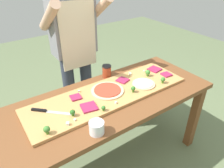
% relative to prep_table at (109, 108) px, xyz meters
% --- Properties ---
extents(ground_plane, '(8.00, 8.00, 0.00)m').
position_rel_prep_table_xyz_m(ground_plane, '(0.00, 0.00, -0.65)').
color(ground_plane, '#60704C').
extents(prep_table, '(1.73, 0.69, 0.75)m').
position_rel_prep_table_xyz_m(prep_table, '(0.00, 0.00, 0.00)').
color(prep_table, brown).
rests_on(prep_table, ground).
extents(cutting_board, '(1.34, 0.40, 0.02)m').
position_rel_prep_table_xyz_m(cutting_board, '(0.02, 0.03, 0.12)').
color(cutting_board, tan).
rests_on(cutting_board, prep_table).
extents(chefs_knife, '(0.24, 0.23, 0.02)m').
position_rel_prep_table_xyz_m(chefs_knife, '(-0.47, 0.08, 0.13)').
color(chefs_knife, '#B7BABF').
rests_on(chefs_knife, cutting_board).
extents(pizza_whole_tomato_red, '(0.26, 0.26, 0.02)m').
position_rel_prep_table_xyz_m(pizza_whole_tomato_red, '(0.02, 0.05, 0.13)').
color(pizza_whole_tomato_red, beige).
rests_on(pizza_whole_tomato_red, cutting_board).
extents(pizza_whole_white_garlic, '(0.19, 0.19, 0.02)m').
position_rel_prep_table_xyz_m(pizza_whole_white_garlic, '(0.33, -0.03, 0.13)').
color(pizza_whole_white_garlic, beige).
rests_on(pizza_whole_white_garlic, cutting_board).
extents(pizza_slice_near_right, '(0.13, 0.13, 0.01)m').
position_rel_prep_table_xyz_m(pizza_slice_near_right, '(-0.20, -0.05, 0.13)').
color(pizza_slice_near_right, '#9E234C').
rests_on(pizza_slice_near_right, cutting_board).
extents(pizza_slice_center, '(0.12, 0.12, 0.01)m').
position_rel_prep_table_xyz_m(pizza_slice_center, '(0.60, 0.10, 0.13)').
color(pizza_slice_center, '#9E234C').
rests_on(pizza_slice_center, cutting_board).
extents(pizza_slice_far_left, '(0.11, 0.11, 0.01)m').
position_rel_prep_table_xyz_m(pizza_slice_far_left, '(0.22, 0.11, 0.13)').
color(pizza_slice_far_left, '#9E234C').
rests_on(pizza_slice_far_left, cutting_board).
extents(pizza_slice_far_right, '(0.09, 0.09, 0.01)m').
position_rel_prep_table_xyz_m(pizza_slice_far_right, '(0.61, -0.03, 0.13)').
color(pizza_slice_far_right, '#9E234C').
rests_on(pizza_slice_far_right, cutting_board).
extents(pizza_slice_near_left, '(0.09, 0.09, 0.01)m').
position_rel_prep_table_xyz_m(pizza_slice_near_left, '(-0.23, 0.11, 0.13)').
color(pizza_slice_near_left, '#9E234C').
rests_on(pizza_slice_near_left, cutting_board).
extents(broccoli_floret_back_mid, '(0.04, 0.04, 0.06)m').
position_rel_prep_table_xyz_m(broccoli_floret_back_mid, '(0.48, -0.11, 0.16)').
color(broccoli_floret_back_mid, '#487A23').
rests_on(broccoli_floret_back_mid, cutting_board).
extents(broccoli_floret_front_right, '(0.04, 0.04, 0.05)m').
position_rel_prep_table_xyz_m(broccoli_floret_front_right, '(-0.34, -0.06, 0.15)').
color(broccoli_floret_front_right, '#366618').
rests_on(broccoli_floret_front_right, cutting_board).
extents(broccoli_floret_back_right, '(0.03, 0.03, 0.04)m').
position_rel_prep_table_xyz_m(broccoli_floret_back_right, '(-0.14, -0.14, 0.15)').
color(broccoli_floret_back_right, '#3F7220').
rests_on(broccoli_floret_back_right, cutting_board).
extents(broccoli_floret_front_mid, '(0.05, 0.05, 0.06)m').
position_rel_prep_table_xyz_m(broccoli_floret_front_mid, '(0.46, 0.05, 0.16)').
color(broccoli_floret_front_mid, '#487A23').
rests_on(broccoli_floret_front_mid, cutting_board).
extents(broccoli_floret_back_left, '(0.04, 0.04, 0.05)m').
position_rel_prep_table_xyz_m(broccoli_floret_back_left, '(0.18, -0.07, 0.16)').
color(broccoli_floret_back_left, '#3F7220').
rests_on(broccoli_floret_back_left, cutting_board).
extents(broccoli_floret_front_left, '(0.04, 0.04, 0.06)m').
position_rel_prep_table_xyz_m(broccoli_floret_front_left, '(-0.54, -0.13, 0.16)').
color(broccoli_floret_front_left, '#487A23').
rests_on(broccoli_floret_front_left, cutting_board).
extents(cheese_crumble_a, '(0.02, 0.02, 0.02)m').
position_rel_prep_table_xyz_m(cheese_crumble_a, '(-0.17, 0.17, 0.13)').
color(cheese_crumble_a, silver).
rests_on(cheese_crumble_a, cutting_board).
extents(cheese_crumble_b, '(0.03, 0.03, 0.02)m').
position_rel_prep_table_xyz_m(cheese_crumble_b, '(0.34, 0.16, 0.14)').
color(cheese_crumble_b, silver).
rests_on(cheese_crumble_b, cutting_board).
extents(cheese_crumble_c, '(0.02, 0.02, 0.01)m').
position_rel_prep_table_xyz_m(cheese_crumble_c, '(0.48, 0.13, 0.13)').
color(cheese_crumble_c, white).
rests_on(cheese_crumble_c, cutting_board).
extents(cheese_crumble_d, '(0.02, 0.02, 0.01)m').
position_rel_prep_table_xyz_m(cheese_crumble_d, '(-0.35, -0.12, 0.13)').
color(cheese_crumble_d, silver).
rests_on(cheese_crumble_d, cutting_board).
extents(cheese_crumble_e, '(0.03, 0.03, 0.02)m').
position_rel_prep_table_xyz_m(cheese_crumble_e, '(-0.40, -0.13, 0.14)').
color(cheese_crumble_e, white).
rests_on(cheese_crumble_e, cutting_board).
extents(cheese_crumble_f, '(0.02, 0.02, 0.01)m').
position_rel_prep_table_xyz_m(cheese_crumble_f, '(-0.02, -0.12, 0.13)').
color(cheese_crumble_f, white).
rests_on(cheese_crumble_f, cutting_board).
extents(flour_cup, '(0.10, 0.10, 0.08)m').
position_rel_prep_table_xyz_m(flour_cup, '(-0.28, -0.27, 0.14)').
color(flour_cup, white).
rests_on(flour_cup, prep_table).
extents(sauce_jar, '(0.08, 0.08, 0.12)m').
position_rel_prep_table_xyz_m(sauce_jar, '(0.17, 0.28, 0.16)').
color(sauce_jar, '#99381E').
rests_on(sauce_jar, prep_table).
extents(cook_center, '(0.54, 0.39, 1.67)m').
position_rel_prep_table_xyz_m(cook_center, '(0.03, 0.63, 0.35)').
color(cook_center, '#333847').
rests_on(cook_center, ground).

